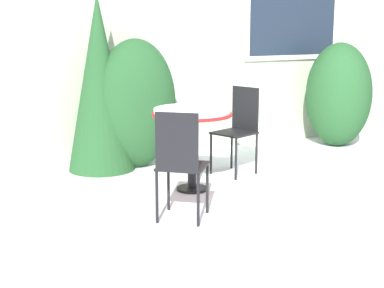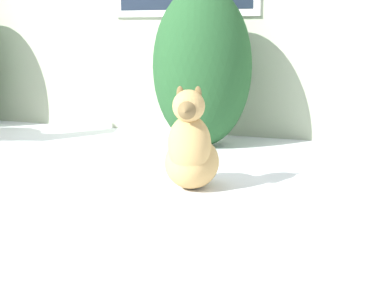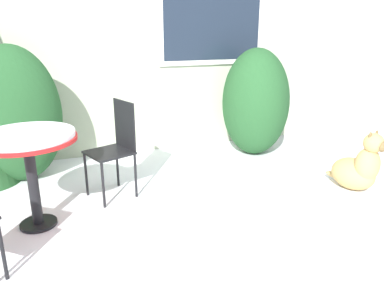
{
  "view_description": "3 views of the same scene",
  "coord_description": "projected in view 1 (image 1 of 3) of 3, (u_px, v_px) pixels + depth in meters",
  "views": [
    {
      "loc": [
        -3.59,
        -4.27,
        1.6
      ],
      "look_at": [
        -1.33,
        0.59,
        0.45
      ],
      "focal_mm": 55.0,
      "sensor_mm": 36.0,
      "label": 1
    },
    {
      "loc": [
        2.83,
        -2.89,
        0.92
      ],
      "look_at": [
        1.59,
        0.33,
        0.27
      ],
      "focal_mm": 55.0,
      "sensor_mm": 36.0,
      "label": 2
    },
    {
      "loc": [
        -1.05,
        -2.37,
        1.56
      ],
      "look_at": [
        0.0,
        0.6,
        0.55
      ],
      "focal_mm": 35.0,
      "sensor_mm": 36.0,
      "label": 3
    }
  ],
  "objects": [
    {
      "name": "patio_chair_near_table",
      "position": [
        239.0,
        127.0,
        6.1
      ],
      "size": [
        0.48,
        0.48,
        0.9
      ],
      "rotation": [
        0.0,
        0.0,
        -1.2
      ],
      "color": "black",
      "rests_on": "ground_plane"
    },
    {
      "name": "shrub_left",
      "position": [
        136.0,
        104.0,
        6.3
      ],
      "size": [
        0.89,
        0.62,
        1.39
      ],
      "color": "#235128",
      "rests_on": "ground_plane"
    },
    {
      "name": "patio_table",
      "position": [
        192.0,
        120.0,
        5.44
      ],
      "size": [
        0.74,
        0.74,
        0.78
      ],
      "color": "black",
      "rests_on": "ground_plane"
    },
    {
      "name": "house_wall",
      "position": [
        238.0,
        20.0,
        7.23
      ],
      "size": [
        8.0,
        0.1,
        3.13
      ],
      "color": "#B2BC9E",
      "rests_on": "ground_plane"
    },
    {
      "name": "shrub_middle",
      "position": [
        339.0,
        95.0,
        7.38
      ],
      "size": [
        0.8,
        0.85,
        1.3
      ],
      "color": "#235128",
      "rests_on": "ground_plane"
    },
    {
      "name": "patio_chair_far_side",
      "position": [
        180.0,
        161.0,
        4.63
      ],
      "size": [
        0.52,
        0.52,
        0.9
      ],
      "rotation": [
        0.0,
        0.0,
        2.47
      ],
      "color": "black",
      "rests_on": "ground_plane"
    },
    {
      "name": "evergreen_bush",
      "position": [
        99.0,
        83.0,
        6.15
      ],
      "size": [
        0.71,
        0.71,
        1.85
      ],
      "color": "#235128",
      "rests_on": "ground_plane"
    },
    {
      "name": "ground_plane",
      "position": [
        344.0,
        189.0,
        5.6
      ],
      "size": [
        16.0,
        16.0,
        0.0
      ],
      "primitive_type": "plane",
      "color": "white"
    }
  ]
}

